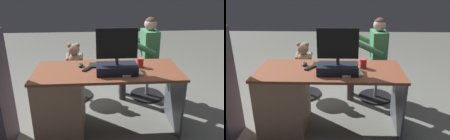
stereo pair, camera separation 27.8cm
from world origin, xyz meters
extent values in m
plane|color=#61625B|center=(0.00, 0.00, 0.00)|extent=(10.00, 10.00, 0.00)
cube|color=brown|center=(0.00, 0.40, 0.72)|extent=(1.60, 0.67, 0.03)
cube|color=#976F58|center=(0.53, 0.40, 0.35)|extent=(0.51, 0.62, 0.70)
cube|color=#484C54|center=(-0.78, 0.40, 0.35)|extent=(0.02, 0.60, 0.70)
cube|color=black|center=(-0.09, 0.50, 0.78)|extent=(0.43, 0.24, 0.10)
cylinder|color=#333338|center=(-0.09, 0.50, 0.86)|extent=(0.04, 0.04, 0.07)
cube|color=black|center=(-0.09, 0.50, 1.05)|extent=(0.42, 0.02, 0.31)
cube|color=black|center=(-0.09, 0.49, 1.05)|extent=(0.39, 0.00, 0.28)
cube|color=black|center=(-0.01, 0.28, 0.74)|extent=(0.42, 0.14, 0.02)
ellipsoid|color=black|center=(0.30, 0.28, 0.75)|extent=(0.06, 0.10, 0.04)
cylinder|color=red|center=(-0.37, 0.34, 0.79)|extent=(0.08, 0.08, 0.11)
cube|color=black|center=(0.22, 0.38, 0.74)|extent=(0.11, 0.15, 0.02)
cube|color=silver|center=(-0.23, 0.47, 0.74)|extent=(0.26, 0.33, 0.02)
cylinder|color=black|center=(0.43, -0.40, 0.01)|extent=(0.47, 0.47, 0.03)
cylinder|color=gray|center=(0.43, -0.40, 0.22)|extent=(0.04, 0.04, 0.39)
cylinder|color=#36434E|center=(0.43, -0.40, 0.45)|extent=(0.41, 0.41, 0.06)
ellipsoid|color=#917357|center=(0.43, -0.40, 0.57)|extent=(0.19, 0.16, 0.20)
sphere|color=#917357|center=(0.43, -0.40, 0.74)|extent=(0.16, 0.16, 0.16)
sphere|color=beige|center=(0.43, -0.47, 0.72)|extent=(0.06, 0.06, 0.06)
sphere|color=#917357|center=(0.38, -0.40, 0.80)|extent=(0.07, 0.07, 0.07)
sphere|color=#917357|center=(0.49, -0.40, 0.80)|extent=(0.07, 0.07, 0.07)
cylinder|color=#917357|center=(0.34, -0.44, 0.61)|extent=(0.06, 0.15, 0.10)
cylinder|color=#917357|center=(0.53, -0.44, 0.61)|extent=(0.06, 0.15, 0.10)
cylinder|color=#917357|center=(0.38, -0.51, 0.51)|extent=(0.06, 0.12, 0.06)
cylinder|color=#917357|center=(0.48, -0.51, 0.51)|extent=(0.06, 0.12, 0.06)
cylinder|color=black|center=(-0.63, -0.34, 0.01)|extent=(0.49, 0.49, 0.03)
cylinder|color=gray|center=(-0.63, -0.34, 0.22)|extent=(0.04, 0.04, 0.39)
cylinder|color=#4B545C|center=(-0.63, -0.34, 0.45)|extent=(0.42, 0.42, 0.06)
cube|color=#3E7C4E|center=(-0.63, -0.34, 0.74)|extent=(0.22, 0.33, 0.53)
sphere|color=tan|center=(-0.63, -0.34, 1.09)|extent=(0.17, 0.17, 0.17)
sphere|color=#403024|center=(-0.63, -0.34, 1.11)|extent=(0.16, 0.16, 0.16)
cylinder|color=#3E7C4E|center=(-0.47, -0.15, 0.82)|extent=(0.42, 0.10, 0.25)
cylinder|color=#3E7C4E|center=(-0.49, -0.55, 0.82)|extent=(0.42, 0.10, 0.25)
cylinder|color=#3D3537|center=(-0.44, -0.27, 0.50)|extent=(0.38, 0.13, 0.11)
cylinder|color=#3D3537|center=(-0.25, -0.28, 0.24)|extent=(0.10, 0.10, 0.48)
cylinder|color=#3D3537|center=(-0.45, -0.44, 0.50)|extent=(0.38, 0.13, 0.11)
cylinder|color=#3D3537|center=(-0.26, -0.45, 0.24)|extent=(0.10, 0.10, 0.48)
camera|label=1|loc=(0.11, 2.76, 1.66)|focal=37.21mm
camera|label=2|loc=(-0.16, 2.77, 1.66)|focal=37.21mm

